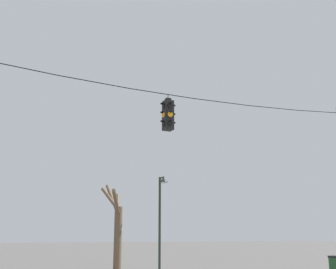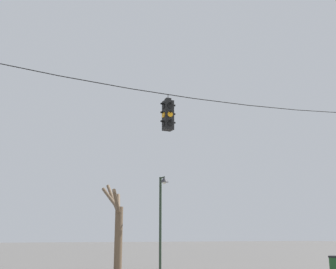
{
  "view_description": "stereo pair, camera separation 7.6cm",
  "coord_description": "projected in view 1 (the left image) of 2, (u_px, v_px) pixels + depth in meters",
  "views": [
    {
      "loc": [
        -6.14,
        -13.53,
        1.5
      ],
      "look_at": [
        0.2,
        -0.2,
        5.08
      ],
      "focal_mm": 45.0,
      "sensor_mm": 36.0,
      "label": 1
    },
    {
      "loc": [
        -6.08,
        -13.56,
        1.5
      ],
      "look_at": [
        0.2,
        -0.2,
        5.08
      ],
      "focal_mm": 45.0,
      "sensor_mm": 36.0,
      "label": 2
    }
  ],
  "objects": [
    {
      "name": "span_wire",
      "position": [
        163.0,
        90.0,
        15.5
      ],
      "size": [
        17.83,
        0.03,
        0.43
      ],
      "color": "black"
    },
    {
      "name": "traffic_light_over_intersection",
      "position": [
        168.0,
        115.0,
        15.37
      ],
      "size": [
        0.58,
        0.58,
        1.36
      ],
      "color": "black"
    },
    {
      "name": "street_lamp",
      "position": [
        161.0,
        203.0,
        20.21
      ],
      "size": [
        0.41,
        0.71,
        4.33
      ],
      "color": "#233323",
      "rests_on": "ground_plane"
    },
    {
      "name": "bare_tree",
      "position": [
        116.0,
        224.0,
        19.49
      ],
      "size": [
        1.39,
        3.56,
        4.08
      ],
      "color": "brown",
      "rests_on": "ground_plane"
    },
    {
      "name": "trash_bin",
      "position": [
        336.0,
        268.0,
        14.85
      ],
      "size": [
        0.52,
        0.52,
        0.83
      ],
      "color": "#1E4C23",
      "rests_on": "ground_plane"
    }
  ]
}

